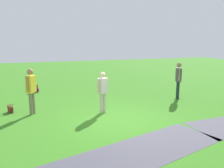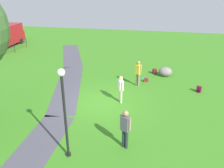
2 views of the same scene
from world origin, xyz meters
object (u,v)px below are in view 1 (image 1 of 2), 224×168
object	(u,v)px
man_near_boulder	(103,90)
passerby_on_path	(178,78)
handbag_on_grass	(10,109)
woman_with_handbag	(31,88)
spare_backpack_on_lawn	(35,89)

from	to	relation	value
man_near_boulder	passerby_on_path	world-z (taller)	passerby_on_path
handbag_on_grass	woman_with_handbag	bearing A→B (deg)	148.77
handbag_on_grass	spare_backpack_on_lawn	world-z (taller)	spare_backpack_on_lawn
passerby_on_path	handbag_on_grass	bearing A→B (deg)	-2.15
woman_with_handbag	passerby_on_path	world-z (taller)	passerby_on_path
passerby_on_path	spare_backpack_on_lawn	size ratio (longest dim) A/B	4.44
woman_with_handbag	spare_backpack_on_lawn	size ratio (longest dim) A/B	4.42
woman_with_handbag	passerby_on_path	bearing A→B (deg)	-178.10
spare_backpack_on_lawn	handbag_on_grass	bearing A→B (deg)	73.69
man_near_boulder	spare_backpack_on_lawn	distance (m)	5.34
woman_with_handbag	handbag_on_grass	xyz separation A→B (m)	(0.83, -0.51, -0.89)
man_near_boulder	handbag_on_grass	bearing A→B (deg)	-19.14
woman_with_handbag	spare_backpack_on_lawn	xyz separation A→B (m)	(-0.18, -3.98, -0.84)
passerby_on_path	handbag_on_grass	size ratio (longest dim) A/B	5.00
man_near_boulder	spare_backpack_on_lawn	bearing A→B (deg)	-62.35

